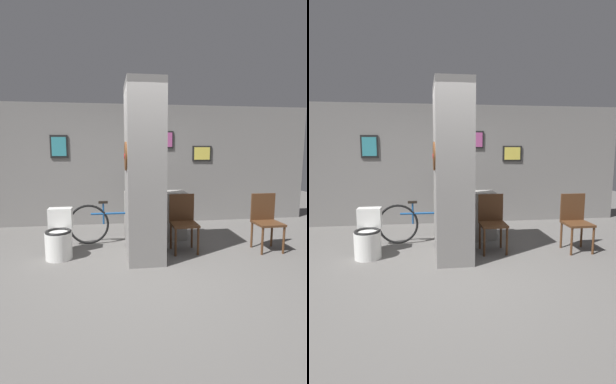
% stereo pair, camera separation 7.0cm
% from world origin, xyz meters
% --- Properties ---
extents(ground_plane, '(14.00, 14.00, 0.00)m').
position_xyz_m(ground_plane, '(0.00, 0.00, 0.00)').
color(ground_plane, '#5B5956').
extents(wall_back, '(8.00, 0.09, 2.60)m').
position_xyz_m(wall_back, '(0.00, 2.63, 1.30)').
color(wall_back, gray).
rests_on(wall_back, ground_plane).
extents(pillar_center, '(0.57, 0.90, 2.60)m').
position_xyz_m(pillar_center, '(-0.05, 0.45, 1.30)').
color(pillar_center, gray).
rests_on(pillar_center, ground_plane).
extents(counter_shelf, '(1.11, 0.44, 0.88)m').
position_xyz_m(counter_shelf, '(0.25, 1.36, 0.44)').
color(counter_shelf, gray).
rests_on(counter_shelf, ground_plane).
extents(toilet, '(0.40, 0.56, 0.73)m').
position_xyz_m(toilet, '(-1.34, 0.63, 0.31)').
color(toilet, white).
rests_on(toilet, ground_plane).
extents(chair_near_pillar, '(0.42, 0.42, 0.92)m').
position_xyz_m(chair_near_pillar, '(0.61, 0.66, 0.51)').
color(chair_near_pillar, '#4C2D19').
rests_on(chair_near_pillar, ground_plane).
extents(chair_by_doorway, '(0.42, 0.42, 0.92)m').
position_xyz_m(chair_by_doorway, '(1.97, 0.53, 0.51)').
color(chair_by_doorway, '#4C2D19').
rests_on(chair_by_doorway, ground_plane).
extents(bicycle, '(1.73, 0.42, 0.76)m').
position_xyz_m(bicycle, '(-0.42, 1.21, 0.37)').
color(bicycle, black).
rests_on(bicycle, ground_plane).
extents(bottle_tall, '(0.08, 0.08, 0.28)m').
position_xyz_m(bottle_tall, '(0.04, 1.36, 0.98)').
color(bottle_tall, olive).
rests_on(bottle_tall, counter_shelf).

